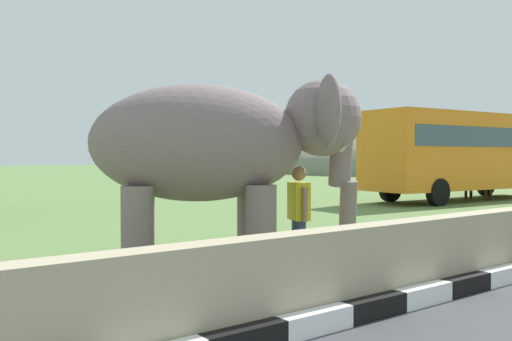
{
  "coord_description": "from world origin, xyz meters",
  "views": [
    {
      "loc": [
        -1.14,
        -0.17,
        1.81
      ],
      "look_at": [
        3.79,
        6.21,
        1.6
      ],
      "focal_mm": 39.52,
      "sensor_mm": 36.0,
      "label": 1
    }
  ],
  "objects_px": {
    "person_handler": "(299,213)",
    "bus_orange": "(465,149)",
    "cow_near": "(477,179)",
    "elephant": "(223,147)"
  },
  "relations": [
    {
      "from": "person_handler",
      "to": "bus_orange",
      "type": "bearing_deg",
      "value": 23.38
    },
    {
      "from": "bus_orange",
      "to": "cow_near",
      "type": "height_order",
      "value": "bus_orange"
    },
    {
      "from": "elephant",
      "to": "cow_near",
      "type": "relative_size",
      "value": 2.1
    },
    {
      "from": "cow_near",
      "to": "person_handler",
      "type": "bearing_deg",
      "value": -157.96
    },
    {
      "from": "bus_orange",
      "to": "cow_near",
      "type": "bearing_deg",
      "value": -8.61
    },
    {
      "from": "cow_near",
      "to": "elephant",
      "type": "bearing_deg",
      "value": -160.39
    },
    {
      "from": "person_handler",
      "to": "bus_orange",
      "type": "xyz_separation_m",
      "value": [
        14.97,
        6.47,
        1.16
      ]
    },
    {
      "from": "elephant",
      "to": "person_handler",
      "type": "distance_m",
      "value": 1.6
    },
    {
      "from": "bus_orange",
      "to": "cow_near",
      "type": "relative_size",
      "value": 5.21
    },
    {
      "from": "elephant",
      "to": "cow_near",
      "type": "bearing_deg",
      "value": 19.61
    }
  ]
}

